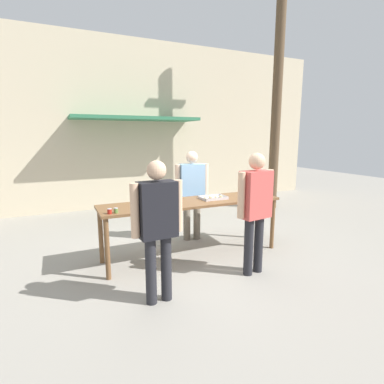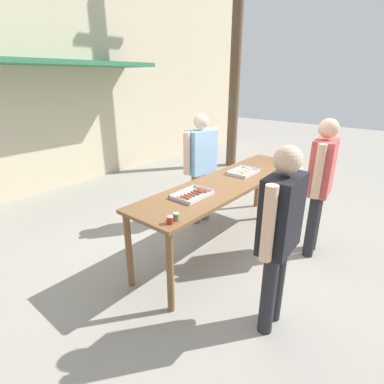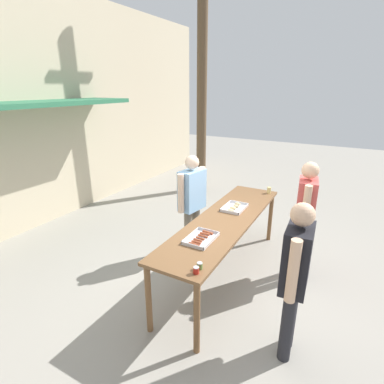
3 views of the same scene
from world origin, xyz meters
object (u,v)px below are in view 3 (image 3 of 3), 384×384
(condiment_jar_ketchup, at_px, (200,266))
(person_customer_with_cup, at_px, (305,211))
(person_server_behind_table, at_px, (192,198))
(beer_cup, at_px, (269,190))
(utility_pole, at_px, (202,60))
(condiment_jar_mustard, at_px, (196,270))
(person_customer_holding_hotdog, at_px, (295,270))
(food_tray_buns, at_px, (234,208))
(food_tray_sausages, at_px, (201,239))

(condiment_jar_ketchup, xyz_separation_m, person_customer_with_cup, (1.80, -0.72, 0.07))
(condiment_jar_ketchup, relative_size, person_server_behind_table, 0.04)
(beer_cup, relative_size, utility_pole, 0.02)
(condiment_jar_mustard, xyz_separation_m, person_customer_holding_hotdog, (0.40, -0.87, 0.05))
(condiment_jar_ketchup, bearing_deg, food_tray_buns, 9.25)
(food_tray_sausages, height_order, food_tray_buns, food_tray_buns)
(person_customer_holding_hotdog, xyz_separation_m, person_customer_with_cup, (1.48, 0.16, 0.02))
(beer_cup, relative_size, person_server_behind_table, 0.06)
(food_tray_sausages, distance_m, condiment_jar_mustard, 0.70)
(person_server_behind_table, bearing_deg, condiment_jar_ketchup, -139.41)
(person_server_behind_table, bearing_deg, food_tray_sausages, -136.88)
(beer_cup, distance_m, person_server_behind_table, 1.41)
(beer_cup, bearing_deg, condiment_jar_ketchup, -179.99)
(food_tray_buns, bearing_deg, person_server_behind_table, 95.74)
(food_tray_buns, relative_size, person_customer_holding_hotdog, 0.25)
(condiment_jar_ketchup, relative_size, beer_cup, 0.67)
(condiment_jar_ketchup, xyz_separation_m, beer_cup, (2.62, 0.00, 0.02))
(person_customer_holding_hotdog, bearing_deg, condiment_jar_mustard, -68.64)
(person_server_behind_table, distance_m, person_customer_holding_hotdog, 2.24)
(person_customer_holding_hotdog, bearing_deg, beer_cup, -162.48)
(person_customer_with_cup, bearing_deg, person_server_behind_table, -91.53)
(person_customer_with_cup, relative_size, utility_pole, 0.27)
(food_tray_sausages, relative_size, person_customer_holding_hotdog, 0.26)
(beer_cup, distance_m, utility_pole, 3.90)
(person_customer_holding_hotdog, distance_m, utility_pole, 5.89)
(food_tray_sausages, height_order, condiment_jar_mustard, condiment_jar_mustard)
(food_tray_buns, xyz_separation_m, person_server_behind_table, (-0.07, 0.69, 0.06))
(food_tray_sausages, height_order, person_server_behind_table, person_server_behind_table)
(condiment_jar_ketchup, relative_size, person_customer_with_cup, 0.04)
(person_customer_holding_hotdog, relative_size, person_customer_with_cup, 0.98)
(condiment_jar_ketchup, bearing_deg, person_customer_with_cup, -21.80)
(food_tray_sausages, distance_m, condiment_jar_ketchup, 0.62)
(beer_cup, xyz_separation_m, person_server_behind_table, (-1.03, 0.96, 0.02))
(person_server_behind_table, bearing_deg, food_tray_buns, -74.89)
(food_tray_sausages, bearing_deg, condiment_jar_ketchup, -153.89)
(food_tray_buns, relative_size, beer_cup, 3.95)
(condiment_jar_mustard, distance_m, person_customer_holding_hotdog, 0.96)
(person_customer_with_cup, bearing_deg, beer_cup, -147.25)
(food_tray_sausages, relative_size, condiment_jar_ketchup, 6.08)
(person_server_behind_table, relative_size, utility_pole, 0.26)
(person_customer_holding_hotdog, xyz_separation_m, utility_pole, (4.36, 3.26, 2.27))
(food_tray_buns, relative_size, utility_pole, 0.07)
(person_server_behind_table, bearing_deg, utility_pole, 34.06)
(food_tray_sausages, relative_size, condiment_jar_mustard, 6.08)
(person_customer_holding_hotdog, relative_size, utility_pole, 0.26)
(condiment_jar_ketchup, xyz_separation_m, utility_pole, (4.67, 2.38, 2.32))
(beer_cup, height_order, person_server_behind_table, person_server_behind_table)
(food_tray_buns, height_order, condiment_jar_ketchup, condiment_jar_ketchup)
(food_tray_sausages, xyz_separation_m, condiment_jar_mustard, (-0.64, -0.28, 0.02))
(beer_cup, bearing_deg, utility_pole, 49.16)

